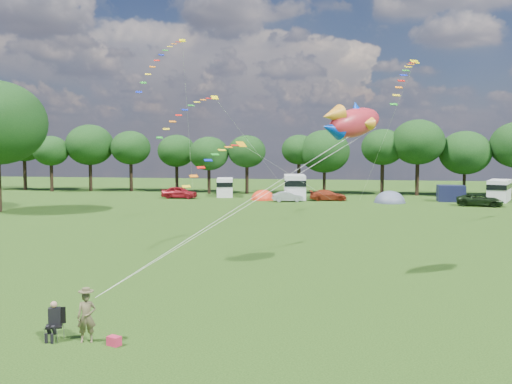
% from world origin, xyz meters
% --- Properties ---
extents(ground_plane, '(180.00, 180.00, 0.00)m').
position_xyz_m(ground_plane, '(0.00, 0.00, 0.00)').
color(ground_plane, black).
rests_on(ground_plane, ground).
extents(tree_line, '(102.98, 10.98, 10.27)m').
position_xyz_m(tree_line, '(5.30, 54.99, 6.35)').
color(tree_line, black).
rests_on(tree_line, ground).
extents(car_a, '(4.72, 1.98, 1.55)m').
position_xyz_m(car_a, '(-16.27, 45.42, 0.78)').
color(car_a, maroon).
rests_on(car_a, ground).
extents(car_b, '(3.68, 2.14, 1.22)m').
position_xyz_m(car_b, '(-2.09, 43.25, 0.61)').
color(car_b, '#94999E').
rests_on(car_b, ground).
extents(car_c, '(4.64, 2.54, 1.32)m').
position_xyz_m(car_c, '(2.65, 45.53, 0.66)').
color(car_c, maroon).
rests_on(car_c, ground).
extents(car_d, '(5.40, 3.20, 1.38)m').
position_xyz_m(car_d, '(19.62, 41.78, 0.69)').
color(car_d, black).
rests_on(car_d, ground).
extents(campervan_b, '(3.07, 5.25, 2.41)m').
position_xyz_m(campervan_b, '(-11.18, 49.32, 1.30)').
color(campervan_b, white).
rests_on(campervan_b, ground).
extents(campervan_c, '(3.44, 6.47, 3.03)m').
position_xyz_m(campervan_c, '(-1.65, 47.27, 1.63)').
color(campervan_c, silver).
rests_on(campervan_c, ground).
extents(campervan_d, '(3.96, 5.75, 2.60)m').
position_xyz_m(campervan_d, '(23.24, 48.39, 1.39)').
color(campervan_d, silver).
rests_on(campervan_d, ground).
extents(tent_orange, '(3.12, 3.41, 2.44)m').
position_xyz_m(tent_orange, '(-5.41, 45.35, 0.02)').
color(tent_orange, red).
rests_on(tent_orange, ground).
extents(tent_greyblue, '(3.76, 4.12, 2.80)m').
position_xyz_m(tent_greyblue, '(9.98, 44.16, 0.02)').
color(tent_greyblue, '#50586E').
rests_on(tent_greyblue, ground).
extents(awning_navy, '(3.19, 2.62, 1.96)m').
position_xyz_m(awning_navy, '(17.37, 46.94, 0.98)').
color(awning_navy, '#131733').
rests_on(awning_navy, ground).
extents(kite_flyer, '(0.73, 0.59, 1.74)m').
position_xyz_m(kite_flyer, '(-3.33, -6.94, 0.87)').
color(kite_flyer, brown).
rests_on(kite_flyer, ground).
extents(camp_chair, '(0.71, 0.74, 1.36)m').
position_xyz_m(camp_chair, '(-4.54, -6.88, 0.81)').
color(camp_chair, '#99999E').
rests_on(camp_chair, ground).
extents(kite_bag, '(0.52, 0.44, 0.31)m').
position_xyz_m(kite_bag, '(-2.28, -7.12, 0.16)').
color(kite_bag, '#BD2343').
rests_on(kite_bag, ground).
extents(fish_kite, '(3.66, 3.69, 2.20)m').
position_xyz_m(fish_kite, '(5.41, 4.67, 7.87)').
color(fish_kite, red).
rests_on(fish_kite, ground).
extents(streamer_kite_a, '(3.37, 5.49, 5.77)m').
position_xyz_m(streamer_kite_a, '(-12.45, 28.80, 15.32)').
color(streamer_kite_a, '#D0C700').
rests_on(streamer_kite_a, ground).
extents(streamer_kite_b, '(4.31, 4.62, 3.80)m').
position_xyz_m(streamer_kite_b, '(-7.89, 22.42, 9.82)').
color(streamer_kite_b, '#FFE506').
rests_on(streamer_kite_b, ground).
extents(streamer_kite_c, '(3.17, 4.96, 2.80)m').
position_xyz_m(streamer_kite_c, '(-2.77, 10.68, 6.05)').
color(streamer_kite_c, orange).
rests_on(streamer_kite_c, ground).
extents(streamer_kite_d, '(2.77, 5.05, 4.33)m').
position_xyz_m(streamer_kite_d, '(10.00, 26.10, 12.83)').
color(streamer_kite_d, '#CEC204').
rests_on(streamer_kite_d, ground).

